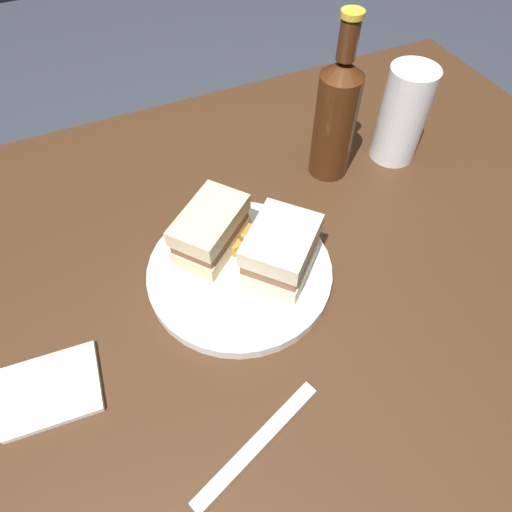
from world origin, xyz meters
name	(u,v)px	position (x,y,z in m)	size (l,w,h in m)	color
ground_plane	(265,421)	(0.00, 0.00, 0.00)	(6.00, 6.00, 0.00)	#333842
dining_table	(267,366)	(0.00, 0.00, 0.36)	(1.25, 0.89, 0.71)	#422816
plate	(239,271)	(-0.05, 0.00, 0.72)	(0.26, 0.26, 0.02)	white
sandwich_half_left	(280,252)	(0.00, -0.02, 0.77)	(0.13, 0.13, 0.07)	beige
sandwich_half_right	(211,230)	(-0.07, 0.05, 0.76)	(0.13, 0.12, 0.07)	beige
potato_wedge_front	(231,243)	(-0.05, 0.04, 0.74)	(0.04, 0.02, 0.02)	#B77F33
potato_wedge_middle	(272,228)	(0.02, 0.04, 0.74)	(0.05, 0.02, 0.02)	gold
potato_wedge_back	(256,245)	(-0.02, 0.02, 0.74)	(0.05, 0.02, 0.02)	gold
potato_wedge_left_edge	(241,231)	(-0.02, 0.05, 0.74)	(0.05, 0.02, 0.02)	#AD702D
potato_wedge_right_edge	(275,247)	(0.01, 0.01, 0.74)	(0.04, 0.02, 0.02)	gold
pint_glass	(401,120)	(0.30, 0.13, 0.78)	(0.08, 0.08, 0.16)	white
cider_bottle	(336,116)	(0.17, 0.14, 0.82)	(0.06, 0.06, 0.26)	#47230F
napkin	(51,389)	(-0.32, -0.06, 0.72)	(0.11, 0.09, 0.01)	silver
fork	(257,444)	(-0.12, -0.22, 0.72)	(0.18, 0.02, 0.01)	silver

